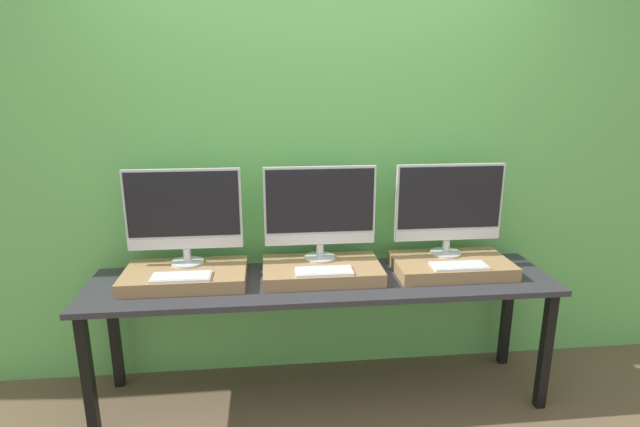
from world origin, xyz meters
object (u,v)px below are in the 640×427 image
monitor_left (184,213)px  monitor_right (449,206)px  keyboard_right (459,266)px  monitor_center (320,209)px  keyboard_left (181,277)px  keyboard_center (324,271)px

monitor_left → monitor_right: 1.43m
monitor_left → keyboard_right: monitor_left is taller
monitor_center → keyboard_left: bearing=-164.0°
monitor_left → keyboard_center: size_ratio=2.05×
monitor_center → keyboard_center: bearing=-90.0°
keyboard_left → keyboard_center: size_ratio=1.00×
keyboard_center → keyboard_right: same height
keyboard_center → monitor_right: (0.72, 0.20, 0.27)m
monitor_left → keyboard_left: bearing=-90.0°
keyboard_left → monitor_center: bearing=16.0°
keyboard_right → monitor_left: bearing=171.9°
keyboard_left → keyboard_right: 1.43m
keyboard_right → monitor_center: bearing=164.0°
keyboard_right → monitor_right: bearing=90.0°
monitor_center → keyboard_center: 0.34m
monitor_left → keyboard_center: (0.72, -0.20, -0.27)m
monitor_left → monitor_right: (1.43, 0.00, 0.00)m
keyboard_left → keyboard_right: bearing=0.0°
monitor_left → monitor_center: size_ratio=1.00×
keyboard_center → monitor_left: bearing=164.0°
keyboard_center → keyboard_left: bearing=180.0°
keyboard_left → monitor_right: bearing=8.1°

